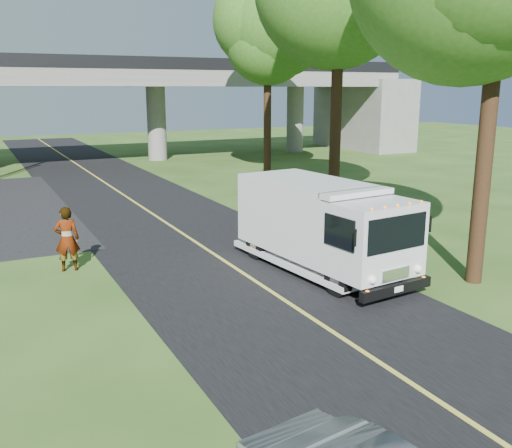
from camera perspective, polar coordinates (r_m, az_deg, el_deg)
ground at (r=13.09m, az=7.42°, el=-10.59°), size 120.00×120.00×0.00m
road at (r=21.62m, az=-7.58°, el=-0.84°), size 7.00×90.00×0.02m
lane_line at (r=21.62m, az=-7.58°, el=-0.79°), size 0.12×90.00×0.01m
overpass at (r=42.38m, az=-17.95°, el=11.82°), size 54.00×10.00×7.30m
tree_right_far at (r=33.84m, az=1.65°, el=18.54°), size 5.77×5.67×10.99m
step_van at (r=16.78m, az=6.54°, el=0.03°), size 2.91×6.49×2.64m
pedestrian at (r=17.70m, az=-18.38°, el=-1.43°), size 0.77×0.56×1.94m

